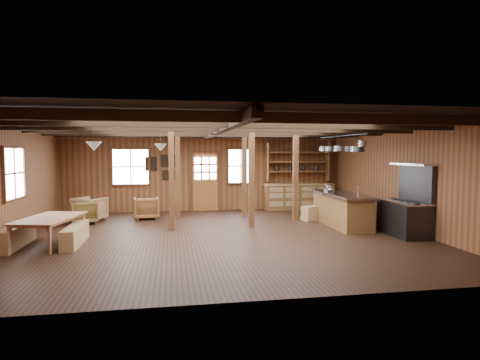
{
  "coord_description": "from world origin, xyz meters",
  "views": [
    {
      "loc": [
        -1.2,
        -9.94,
        2.11
      ],
      "look_at": [
        0.71,
        1.21,
        1.32
      ],
      "focal_mm": 30.0,
      "sensor_mm": 36.0,
      "label": 1
    }
  ],
  "objects_px": {
    "commercial_range": "(406,212)",
    "armchair_c": "(90,209)",
    "armchair_b": "(146,208)",
    "kitchen_island": "(342,209)",
    "dining_table": "(51,231)",
    "armchair_a": "(84,212)"
  },
  "relations": [
    {
      "from": "kitchen_island",
      "to": "armchair_b",
      "type": "bearing_deg",
      "value": 158.53
    },
    {
      "from": "kitchen_island",
      "to": "armchair_c",
      "type": "height_order",
      "value": "kitchen_island"
    },
    {
      "from": "dining_table",
      "to": "armchair_a",
      "type": "bearing_deg",
      "value": 8.9
    },
    {
      "from": "commercial_range",
      "to": "armchair_a",
      "type": "relative_size",
      "value": 2.47
    },
    {
      "from": "commercial_range",
      "to": "armchair_b",
      "type": "height_order",
      "value": "commercial_range"
    },
    {
      "from": "dining_table",
      "to": "armchair_c",
      "type": "xyz_separation_m",
      "value": [
        0.22,
        3.18,
        0.05
      ]
    },
    {
      "from": "commercial_range",
      "to": "dining_table",
      "type": "xyz_separation_m",
      "value": [
        -8.55,
        0.34,
        -0.28
      ]
    },
    {
      "from": "commercial_range",
      "to": "armchair_b",
      "type": "relative_size",
      "value": 2.41
    },
    {
      "from": "commercial_range",
      "to": "armchair_c",
      "type": "relative_size",
      "value": 2.23
    },
    {
      "from": "armchair_b",
      "to": "armchair_c",
      "type": "height_order",
      "value": "armchair_c"
    },
    {
      "from": "kitchen_island",
      "to": "armchair_c",
      "type": "xyz_separation_m",
      "value": [
        -7.28,
        1.99,
        -0.1
      ]
    },
    {
      "from": "commercial_range",
      "to": "dining_table",
      "type": "height_order",
      "value": "commercial_range"
    },
    {
      "from": "dining_table",
      "to": "kitchen_island",
      "type": "bearing_deg",
      "value": -69.39
    },
    {
      "from": "kitchen_island",
      "to": "armchair_c",
      "type": "distance_m",
      "value": 7.55
    },
    {
      "from": "commercial_range",
      "to": "dining_table",
      "type": "distance_m",
      "value": 8.56
    },
    {
      "from": "kitchen_island",
      "to": "armchair_c",
      "type": "bearing_deg",
      "value": 164.15
    },
    {
      "from": "commercial_range",
      "to": "armchair_b",
      "type": "distance_m",
      "value": 7.6
    },
    {
      "from": "armchair_b",
      "to": "kitchen_island",
      "type": "bearing_deg",
      "value": 152.18
    },
    {
      "from": "commercial_range",
      "to": "armchair_c",
      "type": "bearing_deg",
      "value": 157.12
    },
    {
      "from": "commercial_range",
      "to": "dining_table",
      "type": "bearing_deg",
      "value": 177.74
    },
    {
      "from": "kitchen_island",
      "to": "armchair_b",
      "type": "relative_size",
      "value": 3.3
    },
    {
      "from": "armchair_b",
      "to": "armchair_c",
      "type": "xyz_separation_m",
      "value": [
        -1.68,
        -0.15,
        0.03
      ]
    }
  ]
}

